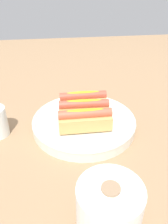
% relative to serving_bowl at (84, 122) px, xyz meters
% --- Properties ---
extents(ground_plane, '(2.40, 2.40, 0.00)m').
position_rel_serving_bowl_xyz_m(ground_plane, '(-0.02, -0.02, -0.02)').
color(ground_plane, '#9E7A56').
extents(serving_bowl, '(0.32, 0.32, 0.04)m').
position_rel_serving_bowl_xyz_m(serving_bowl, '(0.00, 0.00, 0.00)').
color(serving_bowl, silver).
rests_on(serving_bowl, ground_plane).
extents(hotdog_front, '(0.15, 0.05, 0.06)m').
position_rel_serving_bowl_xyz_m(hotdog_front, '(-0.00, -0.05, 0.04)').
color(hotdog_front, '#DBB270').
rests_on(hotdog_front, serving_bowl).
extents(hotdog_back, '(0.15, 0.06, 0.06)m').
position_rel_serving_bowl_xyz_m(hotdog_back, '(-0.00, 0.00, 0.04)').
color(hotdog_back, tan).
rests_on(hotdog_back, serving_bowl).
extents(hotdog_side, '(0.15, 0.05, 0.06)m').
position_rel_serving_bowl_xyz_m(hotdog_side, '(0.00, 0.05, 0.04)').
color(hotdog_side, tan).
rests_on(hotdog_side, serving_bowl).
extents(paper_towel_roll, '(0.11, 0.11, 0.13)m').
position_rel_serving_bowl_xyz_m(paper_towel_roll, '(0.01, 0.35, 0.05)').
color(paper_towel_roll, white).
rests_on(paper_towel_roll, ground_plane).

